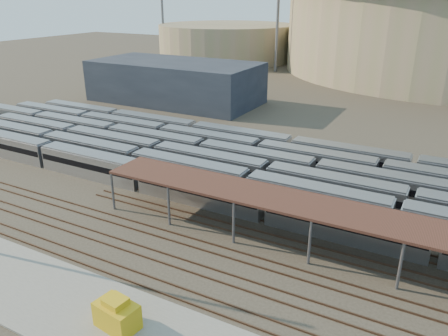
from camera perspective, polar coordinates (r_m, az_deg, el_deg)
name	(u,v)px	position (r m, az deg, el deg)	size (l,w,h in m)	color
ground	(159,228)	(52.35, -8.45, -7.76)	(420.00, 420.00, 0.00)	#383026
apron	(22,284)	(46.76, -24.91, -13.61)	(50.00, 9.00, 0.20)	gray
subway_trains	(236,164)	(65.46, 1.57, 0.46)	(127.30, 23.90, 3.60)	#B2B2B7
inspection_shed	(362,219)	(45.42, 17.59, -6.34)	(60.30, 6.00, 5.30)	#5D5C61
empty_tracks	(132,248)	(49.00, -11.96, -10.14)	(170.00, 9.62, 0.18)	#4C3323
secondary_arena	(227,42)	(188.83, 0.40, 16.16)	(56.00, 56.00, 14.00)	gray
service_building	(175,82)	(112.62, -6.40, 11.13)	(42.00, 20.00, 10.00)	#1E232D
floodlight_0	(278,10)	(157.19, 7.07, 19.85)	(4.00, 1.00, 38.40)	#5D5C61
floodlight_1	(162,7)	(192.72, -8.09, 20.14)	(4.00, 1.00, 38.40)	#5D5C61
floodlight_3	(369,7)	(199.72, 18.42, 19.36)	(4.00, 1.00, 38.40)	#5D5C61
yellow_equipment	(117,315)	(38.44, -13.80, -18.20)	(3.56, 2.22, 2.22)	gold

